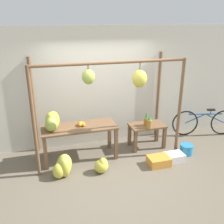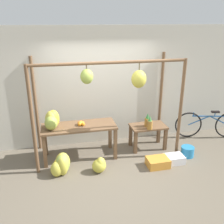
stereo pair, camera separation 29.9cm
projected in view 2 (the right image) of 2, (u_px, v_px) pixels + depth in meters
name	position (u px, v px, depth m)	size (l,w,h in m)	color
ground_plane	(115.00, 172.00, 5.07)	(20.00, 20.00, 0.00)	#665B4C
shop_wall_back	(101.00, 87.00, 5.92)	(8.00, 0.08, 2.80)	beige
stall_awning	(113.00, 91.00, 5.07)	(3.10, 1.21, 2.19)	brown
display_table_main	(79.00, 131.00, 5.40)	(1.59, 0.64, 0.76)	brown
display_table_side	(148.00, 131.00, 5.88)	(0.83, 0.49, 0.58)	brown
banana_pile_on_table	(52.00, 120.00, 5.17)	(0.39, 0.46, 0.39)	gold
orange_pile	(81.00, 123.00, 5.37)	(0.16, 0.18, 0.09)	orange
pineapple_cluster	(149.00, 123.00, 5.66)	(0.13, 0.28, 0.32)	#A3702D
banana_pile_ground_left	(61.00, 165.00, 4.95)	(0.46, 0.45, 0.43)	#9EB247
banana_pile_ground_right	(100.00, 165.00, 5.02)	(0.34, 0.31, 0.32)	gold
fruit_crate_white	(158.00, 162.00, 5.23)	(0.45, 0.34, 0.19)	orange
blue_bucket	(187.00, 151.00, 5.61)	(0.29, 0.29, 0.23)	teal
parked_bicycle	(208.00, 124.00, 6.44)	(1.68, 0.44, 0.73)	black
fruit_crate_purple	(174.00, 159.00, 5.37)	(0.41, 0.31, 0.17)	silver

